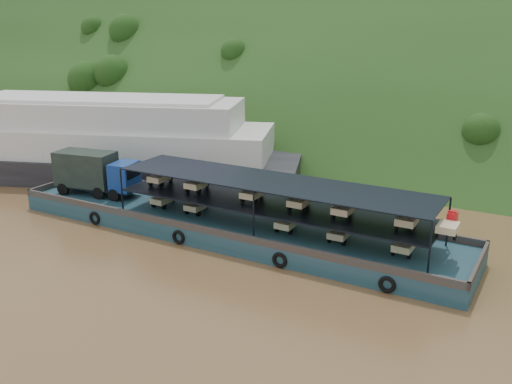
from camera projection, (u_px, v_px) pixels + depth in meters
The scene contains 4 objects.
ground at pixel (260, 252), 38.89m from camera, with size 160.00×160.00×0.00m, color brown.
hillside at pixel (405, 149), 68.81m from camera, with size 140.00×28.00×28.00m, color #1B3613.
cargo_barge at pixel (215, 216), 42.39m from camera, with size 35.00×7.18×4.74m.
passenger_ferry at pixel (101, 142), 56.26m from camera, with size 40.22×23.01×7.95m.
Camera 1 is at (17.42, -31.39, 15.51)m, focal length 40.00 mm.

